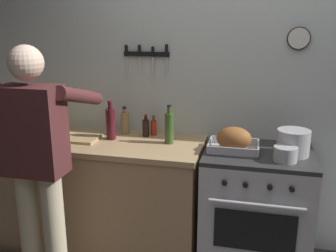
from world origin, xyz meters
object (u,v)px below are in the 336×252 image
at_px(bottle_soy_sauce, 146,127).
at_px(bottle_cooking_oil, 57,121).
at_px(saucepan, 285,154).
at_px(stock_pot, 293,142).
at_px(bottle_vinegar, 125,122).
at_px(bottle_wine_red, 111,123).
at_px(person_cook, 37,158).
at_px(cutting_board, 76,138).
at_px(bottle_olive_oil, 169,127).
at_px(bottle_hot_sauce, 154,127).
at_px(stove, 255,209).
at_px(roasting_pan, 234,140).

bearing_deg(bottle_soy_sauce, bottle_cooking_oil, -173.51).
xyz_separation_m(saucepan, bottle_soy_sauce, (-1.05, 0.33, 0.02)).
distance_m(stock_pot, bottle_cooking_oil, 1.85).
xyz_separation_m(saucepan, bottle_vinegar, (-1.24, 0.36, 0.04)).
xyz_separation_m(bottle_soy_sauce, bottle_wine_red, (-0.24, -0.14, 0.06)).
bearing_deg(person_cook, bottle_soy_sauce, -42.55).
bearing_deg(cutting_board, stock_pot, 0.71).
bearing_deg(bottle_wine_red, person_cook, -110.67).
bearing_deg(bottle_olive_oil, bottle_vinegar, 157.72).
height_order(bottle_soy_sauce, bottle_olive_oil, bottle_olive_oil).
xyz_separation_m(cutting_board, bottle_wine_red, (0.27, 0.07, 0.12)).
bearing_deg(saucepan, bottle_cooking_oil, 172.26).
xyz_separation_m(stock_pot, bottle_wine_red, (-1.35, 0.05, 0.04)).
distance_m(stock_pot, bottle_hot_sauce, 1.08).
bearing_deg(bottle_cooking_oil, bottle_wine_red, -6.11).
height_order(stove, stock_pot, stock_pot).
xyz_separation_m(cutting_board, bottle_vinegar, (0.32, 0.24, 0.08)).
xyz_separation_m(stove, saucepan, (0.17, -0.15, 0.50)).
relative_size(person_cook, stock_pot, 7.44).
height_order(bottle_soy_sauce, bottle_vinegar, bottle_vinegar).
bearing_deg(bottle_wine_red, bottle_soy_sauce, 29.48).
height_order(stove, cutting_board, cutting_board).
relative_size(bottle_vinegar, bottle_cooking_oil, 0.91).
height_order(saucepan, bottle_cooking_oil, bottle_cooking_oil).
height_order(person_cook, stock_pot, person_cook).
bearing_deg(bottle_hot_sauce, bottle_cooking_oil, -170.76).
height_order(person_cook, bottle_wine_red, person_cook).
bearing_deg(bottle_wine_red, bottle_hot_sauce, 31.64).
bearing_deg(bottle_hot_sauce, bottle_wine_red, -148.36).
bearing_deg(bottle_olive_oil, roasting_pan, -8.80).
height_order(cutting_board, bottle_olive_oil, bottle_olive_oil).
height_order(stock_pot, cutting_board, stock_pot).
relative_size(person_cook, bottle_hot_sauce, 10.27).
bearing_deg(person_cook, stock_pot, -80.21).
height_order(stove, bottle_soy_sauce, bottle_soy_sauce).
bearing_deg(bottle_wine_red, cutting_board, -165.67).
bearing_deg(bottle_wine_red, roasting_pan, -4.36).
bearing_deg(saucepan, stove, 138.45).
height_order(person_cook, bottle_olive_oil, person_cook).
distance_m(saucepan, bottle_olive_oil, 0.85).
relative_size(saucepan, bottle_cooking_oil, 0.63).
height_order(saucepan, bottle_olive_oil, bottle_olive_oil).
distance_m(bottle_vinegar, bottle_cooking_oil, 0.56).
xyz_separation_m(saucepan, bottle_hot_sauce, (-1.00, 0.37, 0.02)).
bearing_deg(saucepan, bottle_hot_sauce, 159.62).
relative_size(stove, stock_pot, 4.04).
xyz_separation_m(bottle_vinegar, bottle_cooking_oil, (-0.55, -0.12, 0.01)).
bearing_deg(bottle_vinegar, stock_pot, -9.62).
bearing_deg(bottle_olive_oil, saucepan, -13.08).
bearing_deg(bottle_vinegar, bottle_cooking_oil, -167.84).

